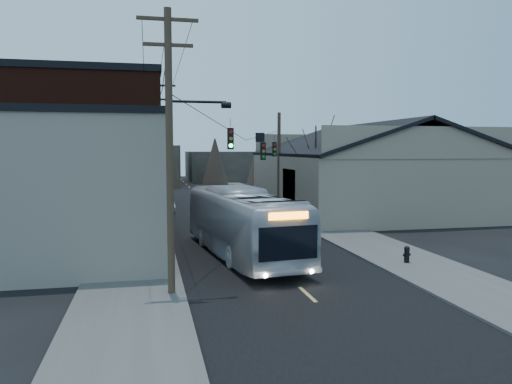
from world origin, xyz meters
TOP-DOWN VIEW (x-y plane):
  - ground at (0.00, 0.00)m, footprint 160.00×160.00m
  - road_surface at (0.00, 30.00)m, footprint 9.00×110.00m
  - sidewalk_left at (-6.50, 30.00)m, footprint 4.00×110.00m
  - sidewalk_right at (6.50, 30.00)m, footprint 4.00×110.00m
  - building_clapboard at (-9.00, 9.00)m, footprint 8.00×8.00m
  - building_brick at (-10.00, 20.00)m, footprint 10.00×12.00m
  - building_left_far at (-9.50, 36.00)m, footprint 9.00×14.00m
  - warehouse at (13.00, 25.00)m, footprint 16.16×20.60m
  - building_far_left at (-6.00, 65.00)m, footprint 10.00×12.00m
  - building_far_right at (7.00, 70.00)m, footprint 12.00×14.00m
  - bare_tree at (6.50, 20.00)m, footprint 0.40×0.40m
  - utility_lines at (-3.11, 24.14)m, footprint 11.24×45.28m
  - bus at (-1.15, 9.19)m, footprint 4.35×12.59m
  - parked_car at (-4.30, 28.06)m, footprint 1.50×3.80m
  - fire_hydrant at (6.12, 5.64)m, footprint 0.38×0.27m

SIDE VIEW (x-z plane):
  - ground at x=0.00m, z-range 0.00..0.00m
  - road_surface at x=0.00m, z-range 0.00..0.02m
  - sidewalk_left at x=-6.50m, z-range 0.00..0.12m
  - sidewalk_right at x=6.50m, z-range 0.00..0.12m
  - fire_hydrant at x=6.12m, z-range 0.15..0.94m
  - parked_car at x=-4.30m, z-range 0.00..1.23m
  - bus at x=-1.15m, z-range 0.00..3.43m
  - building_far_right at x=7.00m, z-range 0.00..5.00m
  - warehouse at x=13.00m, z-range -1.17..6.56m
  - building_far_left at x=-6.00m, z-range 0.00..6.00m
  - building_clapboard at x=-9.00m, z-range 0.00..7.00m
  - building_left_far at x=-9.50m, z-range 0.00..7.00m
  - bare_tree at x=6.50m, z-range 0.00..7.20m
  - utility_lines at x=-3.11m, z-range -0.30..10.20m
  - building_brick at x=-10.00m, z-range 0.00..10.00m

